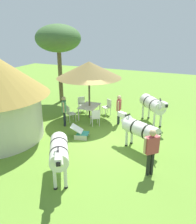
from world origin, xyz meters
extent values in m
plane|color=olive|center=(0.00, 0.00, 0.00)|extent=(36.00, 36.00, 0.00)
cylinder|color=brown|center=(2.17, 1.76, 1.17)|extent=(0.10, 0.10, 2.34)
cone|color=olive|center=(2.17, 1.76, 2.77)|extent=(3.52, 3.52, 0.87)
cube|color=silver|center=(2.17, 1.76, 0.72)|extent=(1.37, 0.98, 0.04)
cylinder|color=silver|center=(1.55, 2.14, 0.35)|extent=(0.06, 0.06, 0.70)
cylinder|color=silver|center=(2.77, 2.19, 0.35)|extent=(0.06, 0.06, 0.70)
cylinder|color=silver|center=(1.58, 1.33, 0.35)|extent=(0.06, 0.06, 0.70)
cylinder|color=silver|center=(2.80, 1.38, 0.35)|extent=(0.06, 0.06, 0.70)
cube|color=silver|center=(1.29, 2.45, 0.45)|extent=(0.60, 0.61, 0.04)
cube|color=silver|center=(1.15, 2.57, 0.68)|extent=(0.30, 0.37, 0.45)
cylinder|color=silver|center=(1.55, 2.49, 0.23)|extent=(0.04, 0.04, 0.45)
cylinder|color=silver|center=(1.32, 2.19, 0.23)|extent=(0.04, 0.04, 0.45)
cylinder|color=silver|center=(1.27, 2.71, 0.23)|extent=(0.04, 0.04, 0.45)
cylinder|color=silver|center=(1.04, 2.41, 0.23)|extent=(0.04, 0.04, 0.45)
cube|color=silver|center=(1.32, 1.04, 0.45)|extent=(0.60, 0.61, 0.04)
cube|color=silver|center=(1.17, 0.92, 0.68)|extent=(0.31, 0.36, 0.45)
cylinder|color=silver|center=(1.33, 1.30, 0.23)|extent=(0.04, 0.04, 0.45)
cylinder|color=silver|center=(1.58, 1.01, 0.23)|extent=(0.04, 0.04, 0.45)
cylinder|color=silver|center=(1.06, 1.07, 0.23)|extent=(0.04, 0.04, 0.45)
cylinder|color=silver|center=(1.30, 0.78, 0.23)|extent=(0.04, 0.04, 0.45)
cube|color=silver|center=(3.06, 1.08, 0.45)|extent=(0.60, 0.60, 0.04)
cube|color=silver|center=(3.21, 0.96, 0.68)|extent=(0.30, 0.37, 0.45)
cylinder|color=silver|center=(2.80, 1.04, 0.23)|extent=(0.04, 0.04, 0.45)
cylinder|color=silver|center=(3.03, 1.34, 0.23)|extent=(0.04, 0.04, 0.45)
cylinder|color=silver|center=(3.09, 0.82, 0.23)|extent=(0.04, 0.04, 0.45)
cylinder|color=silver|center=(3.32, 1.12, 0.23)|extent=(0.04, 0.04, 0.45)
cube|color=silver|center=(2.92, 2.59, 0.45)|extent=(0.61, 0.61, 0.04)
cube|color=silver|center=(3.04, 2.73, 0.68)|extent=(0.35, 0.32, 0.45)
cylinder|color=silver|center=(2.94, 2.33, 0.23)|extent=(0.04, 0.04, 0.45)
cylinder|color=silver|center=(2.66, 2.58, 0.23)|extent=(0.04, 0.04, 0.45)
cylinder|color=silver|center=(3.18, 2.60, 0.23)|extent=(0.04, 0.04, 0.45)
cylinder|color=silver|center=(2.90, 2.85, 0.23)|extent=(0.04, 0.04, 0.45)
cylinder|color=black|center=(0.57, 2.44, 0.40)|extent=(0.12, 0.12, 0.80)
cylinder|color=black|center=(0.69, 2.50, 0.40)|extent=(0.12, 0.12, 0.80)
cube|color=#46925E|center=(0.63, 2.47, 1.09)|extent=(0.48, 0.37, 0.57)
cylinder|color=tan|center=(0.41, 2.36, 1.10)|extent=(0.08, 0.08, 0.54)
cylinder|color=tan|center=(0.85, 2.58, 1.10)|extent=(0.08, 0.08, 0.54)
sphere|color=tan|center=(0.63, 2.47, 1.50)|extent=(0.22, 0.22, 0.22)
cylinder|color=#1D232A|center=(1.96, -0.05, 0.39)|extent=(0.12, 0.12, 0.79)
cylinder|color=#1D232A|center=(2.09, -0.03, 0.39)|extent=(0.12, 0.12, 0.79)
cube|color=#AD3E40|center=(2.02, -0.04, 1.07)|extent=(0.45, 0.27, 0.56)
cylinder|color=tan|center=(1.78, -0.08, 1.09)|extent=(0.08, 0.08, 0.53)
cylinder|color=tan|center=(2.26, 0.00, 1.09)|extent=(0.08, 0.08, 0.53)
sphere|color=tan|center=(2.02, -0.04, 1.48)|extent=(0.21, 0.21, 0.21)
cylinder|color=black|center=(-1.93, -2.47, 0.43)|extent=(0.13, 0.13, 0.87)
cylinder|color=black|center=(-1.82, -2.58, 0.43)|extent=(0.13, 0.13, 0.87)
cube|color=#AA3F43|center=(-1.88, -2.52, 1.18)|extent=(0.48, 0.49, 0.62)
cylinder|color=tan|center=(-2.06, -2.33, 1.20)|extent=(0.09, 0.09, 0.58)
cylinder|color=tan|center=(-1.69, -2.71, 1.20)|extent=(0.09, 0.09, 0.58)
sphere|color=tan|center=(-1.88, -2.52, 1.62)|extent=(0.24, 0.24, 0.24)
cube|color=teal|center=(-0.25, 0.96, 0.22)|extent=(0.64, 0.66, 0.03)
cube|color=white|center=(-0.32, 1.23, 0.45)|extent=(0.64, 0.64, 0.33)
cube|color=beige|center=(-0.01, 1.08, 0.11)|extent=(0.19, 0.60, 0.22)
cube|color=beige|center=(-0.52, 0.95, 0.11)|extent=(0.19, 0.60, 0.22)
cylinder|color=silver|center=(-0.30, -1.78, 0.95)|extent=(1.25, 1.70, 0.61)
cylinder|color=black|center=(-0.44, -2.06, 0.95)|extent=(0.60, 0.35, 0.62)
cylinder|color=black|center=(-0.18, -1.52, 0.95)|extent=(0.60, 0.35, 0.62)
cylinder|color=silver|center=(0.05, -1.06, 1.13)|extent=(0.48, 0.59, 0.48)
cube|color=silver|center=(0.17, -0.81, 1.29)|extent=(0.34, 0.44, 0.20)
cube|color=black|center=(0.25, -0.65, 1.26)|extent=(0.16, 0.16, 0.12)
cube|color=black|center=(0.05, -1.06, 1.33)|extent=(0.20, 0.35, 0.28)
cylinder|color=silver|center=(-0.19, -1.16, 0.36)|extent=(0.11, 0.11, 0.72)
cylinder|color=black|center=(-0.19, -1.16, 0.03)|extent=(0.13, 0.13, 0.06)
cylinder|color=silver|center=(0.11, -1.31, 0.36)|extent=(0.11, 0.11, 0.72)
cylinder|color=black|center=(0.11, -1.31, 0.03)|extent=(0.13, 0.13, 0.06)
cylinder|color=silver|center=(-0.72, -2.25, 0.36)|extent=(0.11, 0.11, 0.72)
cylinder|color=black|center=(-0.72, -2.25, 0.03)|extent=(0.13, 0.13, 0.06)
cylinder|color=silver|center=(-0.42, -2.40, 0.36)|extent=(0.11, 0.11, 0.72)
cylinder|color=black|center=(-0.42, -2.40, 0.03)|extent=(0.13, 0.13, 0.06)
cylinder|color=black|center=(-0.68, -2.54, 0.85)|extent=(0.15, 0.23, 0.53)
cylinder|color=silver|center=(-3.25, 0.29, 1.05)|extent=(1.73, 1.40, 0.61)
cylinder|color=black|center=(-2.97, 0.47, 1.05)|extent=(0.40, 0.57, 0.62)
cylinder|color=black|center=(-3.51, 0.13, 1.05)|extent=(0.40, 0.57, 0.62)
cylinder|color=silver|center=(-3.95, -0.15, 1.23)|extent=(0.59, 0.51, 0.48)
cube|color=silver|center=(-4.19, -0.30, 1.39)|extent=(0.43, 0.37, 0.20)
cube|color=black|center=(-4.34, -0.40, 1.36)|extent=(0.17, 0.17, 0.12)
cube|color=black|center=(-3.95, -0.15, 1.43)|extent=(0.33, 0.23, 0.28)
cylinder|color=silver|center=(-3.70, -0.19, 0.41)|extent=(0.11, 0.11, 0.82)
cylinder|color=black|center=(-3.70, -0.19, 0.03)|extent=(0.13, 0.13, 0.06)
cylinder|color=silver|center=(-3.88, 0.10, 0.41)|extent=(0.11, 0.11, 0.82)
cylinder|color=black|center=(-3.88, 0.10, 0.03)|extent=(0.13, 0.13, 0.06)
cylinder|color=silver|center=(-2.63, 0.49, 0.41)|extent=(0.11, 0.11, 0.82)
cylinder|color=black|center=(-2.63, 0.49, 0.03)|extent=(0.13, 0.13, 0.06)
cylinder|color=silver|center=(-2.81, 0.77, 0.41)|extent=(0.11, 0.11, 0.82)
cylinder|color=black|center=(-2.81, 0.77, 0.03)|extent=(0.13, 0.13, 0.06)
cylinder|color=black|center=(-2.51, 0.76, 0.95)|extent=(0.23, 0.17, 0.53)
cylinder|color=silver|center=(2.87, -1.63, 1.07)|extent=(1.74, 1.60, 0.68)
cylinder|color=black|center=(3.13, -1.41, 1.07)|extent=(0.50, 0.59, 0.70)
cylinder|color=black|center=(2.64, -1.82, 1.07)|extent=(0.50, 0.59, 0.70)
cylinder|color=silver|center=(2.22, -2.16, 1.25)|extent=(0.62, 0.58, 0.51)
cube|color=silver|center=(2.00, -2.34, 1.41)|extent=(0.42, 0.39, 0.20)
cube|color=black|center=(1.86, -2.45, 1.38)|extent=(0.17, 0.17, 0.12)
cube|color=black|center=(2.22, -2.16, 1.45)|extent=(0.31, 0.26, 0.28)
cylinder|color=silver|center=(2.49, -2.18, 0.41)|extent=(0.11, 0.11, 0.82)
cylinder|color=black|center=(2.49, -2.18, 0.03)|extent=(0.13, 0.13, 0.06)
cylinder|color=silver|center=(2.26, -1.89, 0.41)|extent=(0.11, 0.11, 0.82)
cylinder|color=black|center=(2.26, -1.89, 0.03)|extent=(0.13, 0.13, 0.06)
cylinder|color=silver|center=(3.49, -1.36, 0.41)|extent=(0.11, 0.11, 0.82)
cylinder|color=black|center=(3.49, -1.36, 0.03)|extent=(0.13, 0.13, 0.06)
cylinder|color=silver|center=(3.25, -1.07, 0.41)|extent=(0.11, 0.11, 0.82)
cylinder|color=black|center=(3.25, -1.07, 0.03)|extent=(0.13, 0.13, 0.06)
cylinder|color=black|center=(3.56, -1.06, 0.97)|extent=(0.21, 0.19, 0.53)
cylinder|color=brown|center=(4.25, 4.92, 1.71)|extent=(0.28, 0.28, 3.42)
ellipsoid|color=#3E6432|center=(4.25, 4.92, 4.23)|extent=(2.94, 2.94, 1.76)
camera|label=1|loc=(-8.95, -3.62, 4.94)|focal=36.98mm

